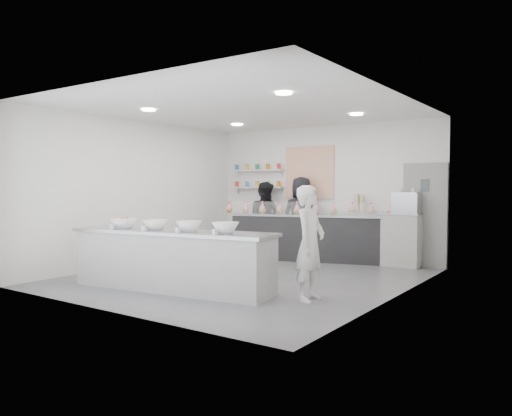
{
  "coord_description": "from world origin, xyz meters",
  "views": [
    {
      "loc": [
        5.22,
        -7.2,
        1.65
      ],
      "look_at": [
        -0.06,
        0.4,
        1.23
      ],
      "focal_mm": 35.0,
      "sensor_mm": 36.0,
      "label": 1
    }
  ],
  "objects": [
    {
      "name": "label_cards",
      "position": [
        -0.4,
        -2.07,
        0.98
      ],
      "size": [
        2.01,
        0.04,
        0.07
      ],
      "primitive_type": null,
      "color": "white",
      "rests_on": "prep_counter"
    },
    {
      "name": "jar_shelf_upper",
      "position": [
        -1.75,
        2.9,
        2.02
      ],
      "size": [
        1.45,
        0.22,
        0.04
      ],
      "primitive_type": "cube",
      "color": "silver",
      "rests_on": "back_wall"
    },
    {
      "name": "cookie_bags",
      "position": [
        -0.09,
        2.36,
        1.15
      ],
      "size": [
        3.64,
        1.23,
        0.28
      ],
      "primitive_type": null,
      "rotation": [
        0.0,
        0.0,
        0.29
      ],
      "color": "pink",
      "rests_on": "back_bar"
    },
    {
      "name": "prep_counter",
      "position": [
        -0.32,
        -1.55,
        0.47
      ],
      "size": [
        3.52,
        1.26,
        0.94
      ],
      "primitive_type": "cube",
      "rotation": [
        0.0,
        0.0,
        0.14
      ],
      "color": "#9D9D98",
      "rests_on": "floor"
    },
    {
      "name": "floor",
      "position": [
        0.0,
        0.0,
        0.0
      ],
      "size": [
        6.0,
        6.0,
        0.0
      ],
      "primitive_type": "plane",
      "color": "#515156",
      "rests_on": "ground"
    },
    {
      "name": "right_wall",
      "position": [
        2.75,
        0.0,
        1.5
      ],
      "size": [
        0.0,
        6.0,
        6.0
      ],
      "primitive_type": "plane",
      "rotation": [
        1.57,
        0.0,
        -1.57
      ],
      "color": "white",
      "rests_on": "floor"
    },
    {
      "name": "downlight_3",
      "position": [
        1.4,
        1.6,
        2.98
      ],
      "size": [
        0.24,
        0.24,
        0.02
      ],
      "primitive_type": "cylinder",
      "color": "white",
      "rests_on": "ceiling"
    },
    {
      "name": "staff_right",
      "position": [
        -0.35,
        2.61,
        0.92
      ],
      "size": [
        1.04,
        0.84,
        1.85
      ],
      "primitive_type": "imported",
      "rotation": [
        0.0,
        0.0,
        3.46
      ],
      "color": "black",
      "rests_on": "floor"
    },
    {
      "name": "back_bar",
      "position": [
        -0.09,
        2.36,
        0.51
      ],
      "size": [
        3.32,
        1.52,
        1.02
      ],
      "primitive_type": "cube",
      "rotation": [
        0.0,
        0.0,
        0.29
      ],
      "color": "black",
      "rests_on": "floor"
    },
    {
      "name": "cup_stacks",
      "position": [
        1.0,
        2.78,
        1.27
      ],
      "size": [
        0.24,
        0.24,
        0.37
      ],
      "primitive_type": null,
      "color": "tan",
      "rests_on": "espresso_ledge"
    },
    {
      "name": "pattern_panel",
      "position": [
        -0.35,
        2.98,
        1.95
      ],
      "size": [
        1.25,
        0.03,
        1.2
      ],
      "primitive_type": "cube",
      "color": "orange",
      "rests_on": "back_wall"
    },
    {
      "name": "left_wall",
      "position": [
        -2.75,
        0.0,
        1.5
      ],
      "size": [
        0.0,
        6.0,
        6.0
      ],
      "primitive_type": "plane",
      "rotation": [
        1.57,
        0.0,
        1.57
      ],
      "color": "white",
      "rests_on": "floor"
    },
    {
      "name": "sneeze_guard",
      "position": [
        -0.01,
        2.09,
        1.16
      ],
      "size": [
        3.1,
        0.94,
        0.28
      ],
      "primitive_type": "cube",
      "rotation": [
        0.0,
        0.0,
        0.29
      ],
      "color": "white",
      "rests_on": "back_bar"
    },
    {
      "name": "staff_left",
      "position": [
        -1.34,
        2.61,
        0.86
      ],
      "size": [
        0.91,
        0.74,
        1.73
      ],
      "primitive_type": "imported",
      "rotation": [
        0.0,
        0.0,
        3.03
      ],
      "color": "black",
      "rests_on": "floor"
    },
    {
      "name": "woman_prep",
      "position": [
        1.81,
        -0.95,
        0.82
      ],
      "size": [
        0.44,
        0.63,
        1.65
      ],
      "primitive_type": "imported",
      "rotation": [
        0.0,
        0.0,
        1.65
      ],
      "color": "silver",
      "rests_on": "floor"
    },
    {
      "name": "downlight_1",
      "position": [
        1.4,
        -1.0,
        2.98
      ],
      "size": [
        0.24,
        0.24,
        0.02
      ],
      "primitive_type": "cylinder",
      "color": "white",
      "rests_on": "ceiling"
    },
    {
      "name": "downlight_0",
      "position": [
        -1.4,
        -1.0,
        2.98
      ],
      "size": [
        0.24,
        0.24,
        0.02
      ],
      "primitive_type": "cylinder",
      "color": "white",
      "rests_on": "ceiling"
    },
    {
      "name": "espresso_ledge",
      "position": [
        1.55,
        2.78,
        0.54
      ],
      "size": [
        1.47,
        0.47,
        1.09
      ],
      "primitive_type": "cube",
      "color": "#9D9D98",
      "rests_on": "floor"
    },
    {
      "name": "prep_bowls",
      "position": [
        -0.32,
        -1.55,
        1.02
      ],
      "size": [
        2.41,
        0.84,
        0.17
      ],
      "primitive_type": null,
      "rotation": [
        0.0,
        0.0,
        0.14
      ],
      "color": "white",
      "rests_on": "prep_counter"
    },
    {
      "name": "back_wall",
      "position": [
        0.0,
        3.0,
        1.5
      ],
      "size": [
        5.5,
        0.0,
        5.5
      ],
      "primitive_type": "plane",
      "rotation": [
        1.57,
        0.0,
        0.0
      ],
      "color": "white",
      "rests_on": "floor"
    },
    {
      "name": "preserve_jars",
      "position": [
        -1.75,
        2.88,
        1.88
      ],
      "size": [
        1.45,
        0.1,
        0.56
      ],
      "primitive_type": null,
      "color": "red",
      "rests_on": "jar_shelf_lower"
    },
    {
      "name": "jar_shelf_lower",
      "position": [
        -1.75,
        2.9,
        1.6
      ],
      "size": [
        1.45,
        0.22,
        0.04
      ],
      "primitive_type": "cube",
      "color": "silver",
      "rests_on": "back_wall"
    },
    {
      "name": "espresso_machine",
      "position": [
        1.99,
        2.78,
        1.29
      ],
      "size": [
        0.53,
        0.36,
        0.4
      ],
      "primitive_type": "cube",
      "color": "#93969E",
      "rests_on": "espresso_ledge"
    },
    {
      "name": "downlight_2",
      "position": [
        -1.4,
        1.6,
        2.98
      ],
      "size": [
        0.24,
        0.24,
        0.02
      ],
      "primitive_type": "cylinder",
      "color": "white",
      "rests_on": "ceiling"
    },
    {
      "name": "back_door",
      "position": [
        2.3,
        2.97,
        1.05
      ],
      "size": [
        0.88,
        0.04,
        2.1
      ],
      "primitive_type": "cube",
      "color": "gray",
      "rests_on": "floor"
    },
    {
      "name": "ceiling",
      "position": [
        0.0,
        0.0,
        3.0
      ],
      "size": [
        6.0,
        6.0,
        0.0
      ],
      "primitive_type": "plane",
      "rotation": [
        3.14,
        0.0,
        0.0
      ],
      "color": "white",
      "rests_on": "floor"
    }
  ]
}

